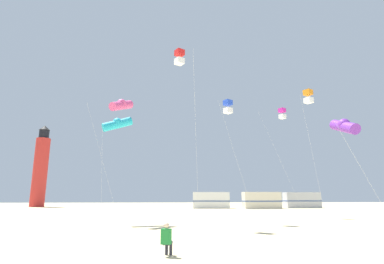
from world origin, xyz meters
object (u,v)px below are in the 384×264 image
(rv_van_cream, at_px, (262,200))
(rv_van_silver, at_px, (302,200))
(kite_tube_violet, at_px, (344,126))
(kite_box_blue, at_px, (228,107))
(kite_tube_rainbow, at_px, (121,105))
(lighthouse_distant, at_px, (41,168))
(kite_box_orange, at_px, (308,97))
(kite_tube_cyan, at_px, (117,124))
(kite_box_magenta, at_px, (282,114))
(kite_box_scarlet, at_px, (180,57))
(rv_van_white, at_px, (211,200))
(kite_flyer_standing, at_px, (167,238))

(rv_van_cream, xyz_separation_m, rv_van_silver, (8.54, 2.93, 0.00))
(rv_van_cream, bearing_deg, rv_van_silver, 17.58)
(kite_tube_violet, relative_size, kite_box_blue, 0.71)
(kite_tube_rainbow, bearing_deg, lighthouse_distant, 118.58)
(kite_box_orange, bearing_deg, lighthouse_distant, 132.39)
(kite_box_orange, relative_size, lighthouse_distant, 0.65)
(lighthouse_distant, bearing_deg, kite_tube_rainbow, -61.42)
(kite_tube_cyan, xyz_separation_m, rv_van_cream, (20.56, 27.54, -6.53))
(kite_box_orange, distance_m, kite_tube_cyan, 16.16)
(kite_box_magenta, bearing_deg, rv_van_silver, 62.74)
(kite_tube_cyan, distance_m, rv_van_silver, 42.63)
(kite_tube_cyan, bearing_deg, kite_box_scarlet, -33.51)
(kite_tube_cyan, relative_size, rv_van_silver, 1.34)
(kite_box_orange, distance_m, kite_box_magenta, 7.46)
(kite_box_magenta, relative_size, kite_tube_cyan, 1.33)
(kite_box_orange, xyz_separation_m, kite_box_scarlet, (-10.98, -2.04, 2.13))
(lighthouse_distant, distance_m, rv_van_white, 36.04)
(kite_tube_rainbow, relative_size, kite_box_blue, 0.99)
(kite_tube_rainbow, distance_m, rv_van_cream, 35.54)
(kite_tube_violet, relative_size, rv_van_cream, 1.11)
(kite_box_magenta, distance_m, rv_van_silver, 28.94)
(kite_box_scarlet, bearing_deg, kite_box_blue, 35.21)
(kite_tube_rainbow, bearing_deg, kite_box_magenta, 22.62)
(kite_flyer_standing, distance_m, lighthouse_distant, 59.88)
(kite_box_magenta, relative_size, rv_van_silver, 1.78)
(kite_flyer_standing, xyz_separation_m, lighthouse_distant, (-26.00, 53.46, 7.22))
(kite_tube_rainbow, distance_m, kite_box_blue, 8.89)
(kite_tube_rainbow, xyz_separation_m, kite_box_blue, (8.88, 0.33, 0.16))
(rv_van_silver, bearing_deg, kite_tube_rainbow, -133.04)
(kite_tube_rainbow, distance_m, kite_tube_violet, 16.51)
(kite_tube_cyan, xyz_separation_m, rv_van_silver, (29.10, 30.47, -6.53))
(rv_van_white, xyz_separation_m, rv_van_silver, (17.05, 0.78, 0.00))
(rv_van_cream, bearing_deg, rv_van_white, 164.51)
(rv_van_cream, distance_m, rv_van_silver, 9.03)
(kite_tube_rainbow, height_order, kite_tube_cyan, kite_tube_rainbow)
(kite_tube_violet, relative_size, kite_box_scarlet, 0.55)
(kite_box_magenta, height_order, lighthouse_distant, lighthouse_distant)
(rv_van_cream, bearing_deg, lighthouse_distant, 162.10)
(kite_tube_rainbow, height_order, kite_box_orange, kite_box_orange)
(kite_tube_violet, distance_m, kite_box_magenta, 13.51)
(kite_flyer_standing, relative_size, rv_van_silver, 0.18)
(kite_box_magenta, xyz_separation_m, lighthouse_distant, (-38.41, 33.97, -3.04))
(kite_box_magenta, height_order, kite_tube_cyan, kite_box_magenta)
(kite_flyer_standing, bearing_deg, kite_box_magenta, -105.69)
(kite_box_blue, distance_m, kite_box_scarlet, 5.99)
(kite_box_magenta, bearing_deg, kite_box_blue, -138.81)
(kite_box_blue, height_order, rv_van_white, kite_box_blue)
(kite_tube_rainbow, xyz_separation_m, rv_van_white, (11.69, 30.28, -7.97))
(rv_van_white, distance_m, rv_van_cream, 8.78)
(kite_box_blue, distance_m, rv_van_silver, 37.48)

